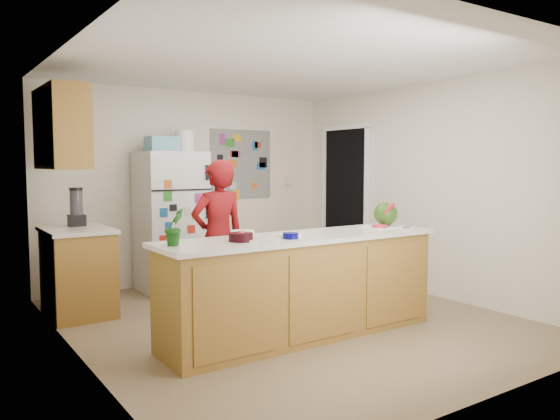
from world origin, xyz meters
TOP-DOWN VIEW (x-y plane):
  - floor at (0.00, 0.00)m, footprint 4.00×4.50m
  - wall_back at (0.00, 2.26)m, footprint 4.00×0.02m
  - wall_left at (-2.01, 0.00)m, footprint 0.02×4.50m
  - wall_right at (2.01, 0.00)m, footprint 0.02×4.50m
  - ceiling at (0.00, 0.00)m, footprint 4.00×4.50m
  - doorway at (1.99, 1.45)m, footprint 0.03×0.85m
  - peninsula_base at (-0.20, -0.50)m, footprint 2.60×0.62m
  - peninsula_top at (-0.20, -0.50)m, footprint 2.68×0.70m
  - side_counter_base at (-1.69, 1.35)m, footprint 0.60×0.80m
  - side_counter_top at (-1.69, 1.35)m, footprint 0.64×0.84m
  - upper_cabinets at (-1.82, 1.30)m, footprint 0.35×1.00m
  - refrigerator at (-0.45, 1.88)m, footprint 0.75×0.70m
  - fridge_top_bin at (-0.55, 1.88)m, footprint 0.35×0.28m
  - photo_collage at (0.75, 2.24)m, footprint 0.95×0.01m
  - person at (-0.50, 0.55)m, footprint 0.59×0.39m
  - blender_appliance at (-1.64, 1.55)m, footprint 0.13×0.13m
  - cutting_board at (0.83, -0.45)m, footprint 0.38×0.30m
  - watermelon at (0.89, -0.43)m, footprint 0.23×0.23m
  - watermelon_slice at (0.74, -0.50)m, footprint 0.15×0.15m
  - cherry_bowl at (-0.85, -0.53)m, footprint 0.26×0.26m
  - white_bowl at (-0.72, -0.34)m, footprint 0.21×0.21m
  - cobalt_bowl at (-0.42, -0.63)m, footprint 0.15×0.15m
  - plate at (-0.80, -0.51)m, footprint 0.27×0.27m
  - paper_towel at (-0.36, -0.52)m, footprint 0.23×0.22m
  - keys at (1.00, -0.60)m, footprint 0.09×0.06m
  - potted_plant at (-1.39, -0.45)m, footprint 0.18×0.16m

SIDE VIEW (x-z plane):
  - floor at x=0.00m, z-range -0.02..0.00m
  - side_counter_base at x=-1.69m, z-range 0.00..0.86m
  - peninsula_base at x=-0.20m, z-range 0.00..0.88m
  - person at x=-0.50m, z-range 0.00..1.59m
  - refrigerator at x=-0.45m, z-range 0.00..1.70m
  - side_counter_top at x=-1.69m, z-range 0.86..0.90m
  - peninsula_top at x=-0.20m, z-range 0.88..0.92m
  - cutting_board at x=0.83m, z-range 0.92..0.93m
  - keys at x=1.00m, z-range 0.92..0.93m
  - plate at x=-0.80m, z-range 0.92..0.94m
  - paper_towel at x=-0.36m, z-range 0.92..0.94m
  - watermelon_slice at x=0.74m, z-range 0.93..0.95m
  - cobalt_bowl at x=-0.42m, z-range 0.92..0.97m
  - white_bowl at x=-0.72m, z-range 0.92..0.98m
  - cherry_bowl at x=-0.85m, z-range 0.92..0.99m
  - doorway at x=1.99m, z-range 0.00..2.04m
  - watermelon at x=0.89m, z-range 0.93..1.17m
  - potted_plant at x=-1.39m, z-range 0.92..1.21m
  - blender_appliance at x=-1.64m, z-range 0.90..1.28m
  - wall_back at x=0.00m, z-range 0.00..2.50m
  - wall_left at x=-2.01m, z-range 0.00..2.50m
  - wall_right at x=2.01m, z-range 0.00..2.50m
  - photo_collage at x=0.75m, z-range 1.08..2.02m
  - fridge_top_bin at x=-0.55m, z-range 1.70..1.88m
  - upper_cabinets at x=-1.82m, z-range 1.50..2.30m
  - ceiling at x=0.00m, z-range 2.50..2.52m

